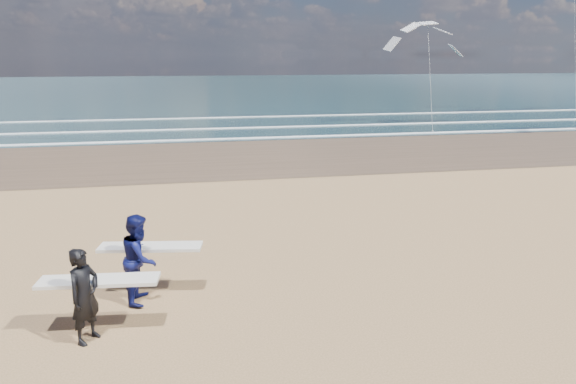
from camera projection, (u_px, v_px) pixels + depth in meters
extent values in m
cube|color=brown|center=(515.00, 144.00, 30.05)|extent=(220.00, 12.00, 0.01)
cube|color=#183235|center=(309.00, 88.00, 81.29)|extent=(220.00, 100.00, 0.02)
cube|color=white|center=(472.00, 132.00, 34.59)|extent=(220.00, 0.50, 0.05)
cube|color=white|center=(439.00, 123.00, 39.05)|extent=(220.00, 0.50, 0.05)
cube|color=white|center=(405.00, 114.00, 45.22)|extent=(220.00, 0.50, 0.05)
imported|color=black|center=(85.00, 296.00, 9.22)|extent=(0.72, 0.78, 1.80)
cube|color=white|center=(99.00, 281.00, 9.55)|extent=(2.24, 0.74, 0.07)
imported|color=#0D114A|center=(140.00, 258.00, 10.77)|extent=(0.83, 1.01, 1.91)
cube|color=white|center=(151.00, 247.00, 11.11)|extent=(2.25, 0.85, 0.07)
cube|color=slate|center=(433.00, 131.00, 34.69)|extent=(0.12, 0.12, 0.10)
cube|color=slate|center=(576.00, 117.00, 43.04)|extent=(0.12, 0.12, 0.10)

